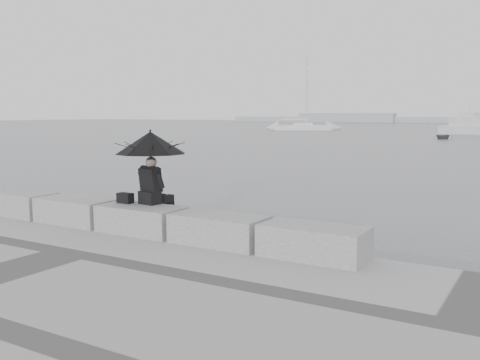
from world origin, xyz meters
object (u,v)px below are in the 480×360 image
Objects in this scene: dinghy at (443,136)px; seated_person at (150,149)px; motor_cruiser at (475,128)px; sailboat_left at (303,127)px.

seated_person is at bearing -91.16° from dinghy.
motor_cruiser is 2.89× the size of dinghy.
seated_person is at bearing -71.77° from motor_cruiser.
seated_person is 0.15× the size of motor_cruiser.
motor_cruiser is at bearing 78.30° from dinghy.
sailboat_left reaches higher than seated_person.
sailboat_left reaches higher than dinghy.
dinghy is (-4.00, 52.55, -1.76)m from seated_person.
dinghy is at bearing -80.11° from motor_cruiser.
seated_person reaches higher than dinghy.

